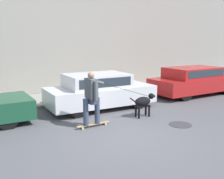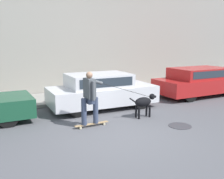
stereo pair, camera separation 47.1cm
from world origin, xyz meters
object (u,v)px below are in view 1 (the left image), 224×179
parked_car_1 (99,91)px  dog (144,102)px  parked_car_2 (194,81)px  fire_hydrant (138,90)px  skateboarder (92,96)px

parked_car_1 → dog: size_ratio=3.88×
parked_car_2 → fire_hydrant: bearing=165.2°
skateboarder → fire_hydrant: size_ratio=3.88×
parked_car_1 → skateboarder: skateboarder is taller
parked_car_2 → fire_hydrant: size_ratio=6.18×
dog → fire_hydrant: (1.56, 2.46, -0.13)m
parked_car_1 → dog: parked_car_1 is taller
dog → skateboarder: bearing=-179.3°
parked_car_2 → dog: 4.61m
parked_car_2 → skateboarder: 6.49m
skateboarder → fire_hydrant: (3.51, 2.55, -0.55)m
parked_car_2 → dog: size_ratio=4.26×
parked_car_2 → skateboarder: skateboarder is taller
parked_car_1 → parked_car_2: size_ratio=0.91×
dog → skateboarder: skateboarder is taller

